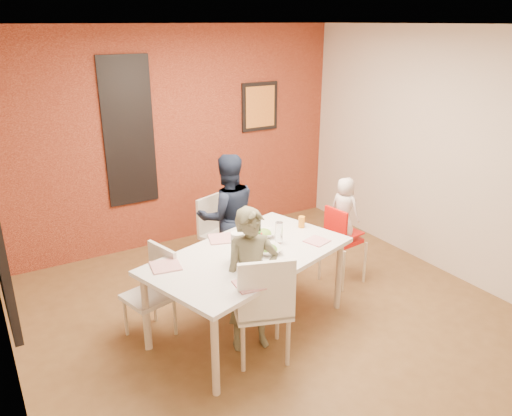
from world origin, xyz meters
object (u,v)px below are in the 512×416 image
high_chair (341,238)px  chair_far (217,229)px  child_far (228,216)px  chair_left (155,287)px  toddler (344,209)px  child_near (251,280)px  chair_near (263,304)px  dining_table (249,260)px  paper_towel_roll (237,247)px  wine_bottle (257,232)px

high_chair → chair_far: bearing=36.5°
chair_far → child_far: (0.03, -0.23, 0.23)m
chair_left → toddler: (2.08, -0.13, 0.39)m
chair_far → child_near: 1.59m
chair_left → toddler: 2.12m
chair_near → chair_far: size_ratio=1.17×
dining_table → paper_towel_roll: bearing=-156.4°
chair_near → chair_far: bearing=-84.9°
chair_far → high_chair: size_ratio=0.96×
dining_table → toddler: toddler is taller
chair_near → child_near: child_near is taller
chair_left → paper_towel_roll: bearing=39.9°
child_near → paper_towel_roll: size_ratio=5.06×
high_chair → toddler: size_ratio=1.31×
dining_table → chair_left: (-0.77, 0.37, -0.23)m
chair_left → child_near: size_ratio=0.65×
chair_near → chair_far: chair_near is taller
chair_far → child_near: child_near is taller
dining_table → toddler: 1.35m
chair_left → child_far: (1.10, 0.67, 0.24)m
dining_table → child_near: bearing=-115.6°
child_near → child_far: child_far is taller
chair_left → high_chair: size_ratio=0.95×
chair_far → child_far: child_far is taller
dining_table → chair_far: bearing=76.4°
paper_towel_roll → child_far: bearing=66.4°
high_chair → child_far: size_ratio=0.63×
child_near → child_far: bearing=84.0°
high_chair → paper_towel_roll: 1.52m
paper_towel_roll → high_chair: bearing=11.9°
child_far → chair_left: bearing=42.7°
child_far → paper_towel_roll: bearing=78.0°
dining_table → paper_towel_roll: paper_towel_roll is taller
child_far → toddler: (0.98, -0.79, 0.16)m
dining_table → child_far: child_far is taller
high_chair → child_near: child_near is taller
high_chair → wine_bottle: (-1.13, -0.11, 0.36)m
chair_near → child_far: size_ratio=0.71×
chair_left → paper_towel_roll: (0.62, -0.44, 0.43)m
paper_towel_roll → wine_bottle: bearing=31.2°
child_near → dining_table: bearing=77.7°
chair_near → paper_towel_roll: size_ratio=3.88×
high_chair → child_far: (-0.96, 0.80, 0.17)m
dining_table → child_far: size_ratio=1.46×
toddler → wine_bottle: (-1.15, -0.12, 0.03)m
wine_bottle → dining_table: bearing=-142.8°
chair_near → child_far: (0.48, 1.53, 0.15)m
chair_far → wine_bottle: 1.23m
child_near → child_far: 1.37m
chair_far → child_near: size_ratio=0.66×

